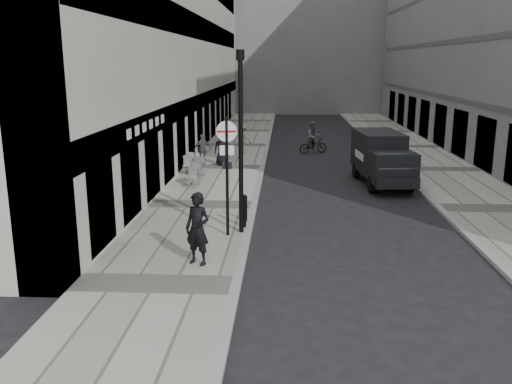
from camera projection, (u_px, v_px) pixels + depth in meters
ground at (223, 346)px, 10.62m from camera, size 120.00×120.00×0.00m
sidewalk at (224, 168)px, 28.19m from camera, size 4.00×60.00×0.12m
far_sidewalk at (438, 170)px, 27.61m from camera, size 4.00×60.00×0.12m
building_left at (168, 1)px, 32.61m from camera, size 4.00×45.00×18.00m
building_far at (290, 12)px, 62.33m from camera, size 24.00×16.00×22.00m
walking_man at (198, 229)px, 14.38m from camera, size 0.85×0.73×1.97m
sign_post at (227, 161)px, 16.48m from camera, size 0.63×0.13×3.69m
lamppost at (241, 134)px, 16.61m from camera, size 0.25×0.25×5.66m
bollard_near at (244, 212)px, 17.77m from camera, size 0.14×0.14×1.02m
bollard_far at (246, 209)px, 18.43m from camera, size 0.11×0.11×0.84m
panel_van at (381, 156)px, 24.36m from camera, size 2.25×5.07×2.32m
cyclist at (313, 141)px, 32.86m from camera, size 1.89×1.29×1.93m
pedestrian_a at (203, 149)px, 28.65m from camera, size 1.01×0.74×1.60m
pedestrian_b at (242, 139)px, 31.87m from camera, size 1.29×0.94×1.79m
pedestrian_c at (222, 148)px, 28.34m from camera, size 0.92×0.64×1.78m
cafe_table_near at (200, 167)px, 25.74m from camera, size 0.67×1.50×0.86m
cafe_table_mid at (195, 175)px, 23.82m from camera, size 0.69×1.56×0.89m
cafe_table_far at (189, 163)px, 26.60m from camera, size 0.71×1.61×0.92m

